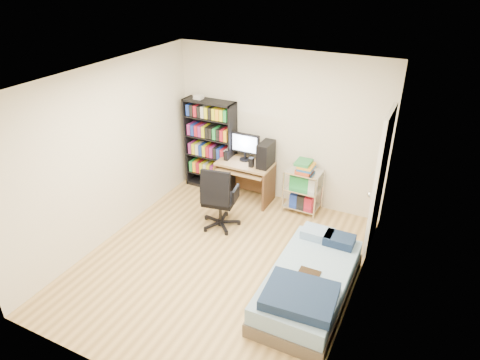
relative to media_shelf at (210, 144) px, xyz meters
The scene contains 7 objects.
room 2.23m from the media_shelf, 57.21° to the right, with size 3.58×4.08×2.58m.
media_shelf is the anchor object (origin of this frame).
computer_desk 0.86m from the media_shelf, ahead, with size 0.91×0.53×1.15m.
office_chair 1.41m from the media_shelf, 55.04° to the right, with size 0.70×0.70×1.02m.
wire_cart 1.76m from the media_shelf, ahead, with size 0.56×0.41×0.89m.
bed 3.23m from the media_shelf, 38.89° to the right, with size 0.90×1.80×0.51m.
door 2.96m from the media_shelf, ahead, with size 0.12×0.80×2.00m.
Camera 1 is at (2.29, -4.04, 3.70)m, focal length 32.00 mm.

